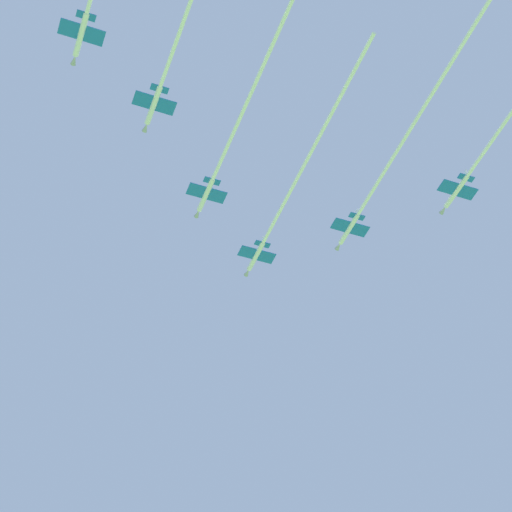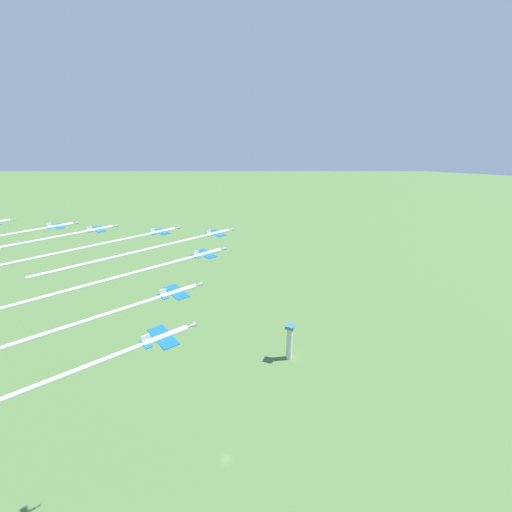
{
  "view_description": "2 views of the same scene",
  "coord_description": "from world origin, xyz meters",
  "views": [
    {
      "loc": [
        97.1,
        -92.74,
        2.13
      ],
      "look_at": [
        17.29,
        9.82,
        130.03
      ],
      "focal_mm": 64.59,
      "sensor_mm": 36.0,
      "label": 1
    },
    {
      "loc": [
        115.75,
        59.68,
        167.87
      ],
      "look_at": [
        18.79,
        23.43,
        124.43
      ],
      "focal_mm": 25.12,
      "sensor_mm": 36.0,
      "label": 2
    }
  ],
  "objects": [
    {
      "name": "jet_center_rear",
      "position": [
        41.13,
        -56.29,
        128.86
      ],
      "size": [
        48.53,
        30.54,
        2.12
      ],
      "rotation": [
        0.0,
        0.0,
        1.02
      ],
      "color": "white"
    },
    {
      "name": "jet_port_outer",
      "position": [
        46.4,
        -42.43,
        129.55
      ],
      "size": [
        61.24,
        38.4,
        2.12
      ],
      "rotation": [
        0.0,
        0.0,
        1.02
      ],
      "color": "white"
    },
    {
      "name": "jet_port_inner",
      "position": [
        39.19,
        -20.84,
        129.3
      ],
      "size": [
        58.51,
        36.71,
        2.12
      ],
      "rotation": [
        0.0,
        0.0,
        1.02
      ],
      "color": "white"
    },
    {
      "name": "control_tower",
      "position": [
        -88.97,
        8.49,
        14.86
      ],
      "size": [
        6.0,
        6.0,
        27.96
      ],
      "color": "beige",
      "rests_on": "ground_plane"
    },
    {
      "name": "jet_starboard_outer",
      "position": [
        72.54,
        9.91,
        130.51
      ],
      "size": [
        51.45,
        32.34,
        2.12
      ],
      "rotation": [
        0.0,
        0.0,
        1.02
      ],
      "color": "white"
    },
    {
      "name": "ground_plane",
      "position": [
        0.0,
        0.0,
        0.0
      ],
      "size": [
        2000.0,
        2000.0,
        0.0
      ],
      "primitive_type": "plane",
      "color": "#51753D"
    },
    {
      "name": "jet_lead",
      "position": [
        32.87,
        0.19,
        130.03
      ],
      "size": [
        51.37,
        32.29,
        2.12
      ],
      "rotation": [
        0.0,
        0.0,
        1.02
      ],
      "color": "white"
    },
    {
      "name": "jet_starboard_inner",
      "position": [
        56.96,
        2.42,
        130.76
      ],
      "size": [
        63.79,
        39.97,
        2.12
      ],
      "rotation": [
        0.0,
        0.0,
        1.02
      ],
      "color": "white"
    },
    {
      "name": "jet_port_trail",
      "position": [
        90.55,
        15.9,
        131.2
      ],
      "size": [
        56.16,
        35.26,
        2.12
      ],
      "rotation": [
        0.0,
        0.0,
        1.02
      ],
      "color": "white"
    }
  ]
}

